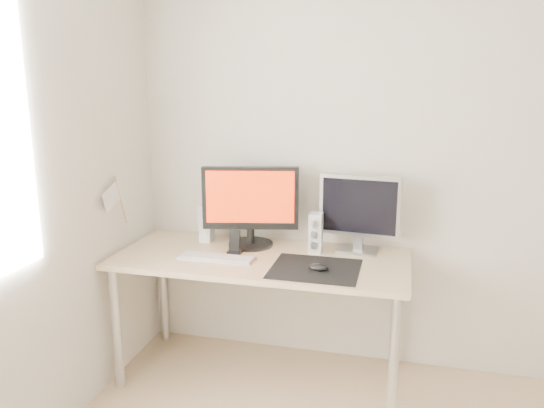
{
  "coord_description": "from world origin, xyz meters",
  "views": [
    {
      "loc": [
        -0.19,
        -1.28,
        1.67
      ],
      "look_at": [
        -0.89,
        1.46,
        1.01
      ],
      "focal_mm": 35.0,
      "sensor_mm": 36.0,
      "label": 1
    }
  ],
  "objects_px": {
    "speaker_left": "(206,223)",
    "mouse": "(318,267)",
    "desk": "(261,270)",
    "main_monitor": "(250,203)",
    "keyboard": "(217,258)",
    "second_monitor": "(360,210)",
    "speaker_right": "(316,233)",
    "phone_dock": "(235,247)"
  },
  "relations": [
    {
      "from": "speaker_left",
      "to": "mouse",
      "type": "bearing_deg",
      "value": -25.18
    },
    {
      "from": "desk",
      "to": "main_monitor",
      "type": "height_order",
      "value": "main_monitor"
    },
    {
      "from": "keyboard",
      "to": "second_monitor",
      "type": "bearing_deg",
      "value": 23.59
    },
    {
      "from": "speaker_right",
      "to": "second_monitor",
      "type": "bearing_deg",
      "value": 16.75
    },
    {
      "from": "main_monitor",
      "to": "second_monitor",
      "type": "relative_size",
      "value": 1.21
    },
    {
      "from": "speaker_right",
      "to": "main_monitor",
      "type": "bearing_deg",
      "value": 177.0
    },
    {
      "from": "main_monitor",
      "to": "phone_dock",
      "type": "height_order",
      "value": "main_monitor"
    },
    {
      "from": "speaker_left",
      "to": "keyboard",
      "type": "distance_m",
      "value": 0.35
    },
    {
      "from": "mouse",
      "to": "main_monitor",
      "type": "xyz_separation_m",
      "value": [
        -0.45,
        0.32,
        0.23
      ]
    },
    {
      "from": "main_monitor",
      "to": "keyboard",
      "type": "height_order",
      "value": "main_monitor"
    },
    {
      "from": "main_monitor",
      "to": "speaker_left",
      "type": "bearing_deg",
      "value": 175.55
    },
    {
      "from": "mouse",
      "to": "second_monitor",
      "type": "relative_size",
      "value": 0.22
    },
    {
      "from": "desk",
      "to": "keyboard",
      "type": "xyz_separation_m",
      "value": [
        -0.22,
        -0.1,
        0.09
      ]
    },
    {
      "from": "main_monitor",
      "to": "keyboard",
      "type": "distance_m",
      "value": 0.38
    },
    {
      "from": "mouse",
      "to": "desk",
      "type": "relative_size",
      "value": 0.06
    },
    {
      "from": "mouse",
      "to": "keyboard",
      "type": "bearing_deg",
      "value": 174.59
    },
    {
      "from": "desk",
      "to": "keyboard",
      "type": "distance_m",
      "value": 0.26
    },
    {
      "from": "speaker_right",
      "to": "phone_dock",
      "type": "height_order",
      "value": "speaker_right"
    },
    {
      "from": "desk",
      "to": "main_monitor",
      "type": "xyz_separation_m",
      "value": [
        -0.11,
        0.17,
        0.33
      ]
    },
    {
      "from": "mouse",
      "to": "main_monitor",
      "type": "distance_m",
      "value": 0.6
    },
    {
      "from": "desk",
      "to": "phone_dock",
      "type": "xyz_separation_m",
      "value": [
        -0.15,
        0.01,
        0.12
      ]
    },
    {
      "from": "mouse",
      "to": "desk",
      "type": "bearing_deg",
      "value": 155.85
    },
    {
      "from": "main_monitor",
      "to": "desk",
      "type": "bearing_deg",
      "value": -57.44
    },
    {
      "from": "mouse",
      "to": "main_monitor",
      "type": "bearing_deg",
      "value": 144.44
    },
    {
      "from": "main_monitor",
      "to": "second_monitor",
      "type": "distance_m",
      "value": 0.62
    },
    {
      "from": "mouse",
      "to": "phone_dock",
      "type": "height_order",
      "value": "phone_dock"
    },
    {
      "from": "phone_dock",
      "to": "speaker_right",
      "type": "bearing_deg",
      "value": 17.84
    },
    {
      "from": "desk",
      "to": "speaker_left",
      "type": "bearing_deg",
      "value": 153.93
    },
    {
      "from": "mouse",
      "to": "phone_dock",
      "type": "distance_m",
      "value": 0.52
    },
    {
      "from": "speaker_left",
      "to": "speaker_right",
      "type": "distance_m",
      "value": 0.67
    },
    {
      "from": "desk",
      "to": "speaker_right",
      "type": "height_order",
      "value": "speaker_right"
    },
    {
      "from": "main_monitor",
      "to": "speaker_left",
      "type": "height_order",
      "value": "main_monitor"
    },
    {
      "from": "speaker_right",
      "to": "keyboard",
      "type": "xyz_separation_m",
      "value": [
        -0.5,
        -0.25,
        -0.11
      ]
    },
    {
      "from": "keyboard",
      "to": "mouse",
      "type": "bearing_deg",
      "value": -5.41
    },
    {
      "from": "speaker_left",
      "to": "speaker_right",
      "type": "bearing_deg",
      "value": -3.61
    },
    {
      "from": "speaker_left",
      "to": "desk",
      "type": "bearing_deg",
      "value": -26.07
    },
    {
      "from": "second_monitor",
      "to": "phone_dock",
      "type": "xyz_separation_m",
      "value": [
        -0.66,
        -0.21,
        -0.2
      ]
    },
    {
      "from": "second_monitor",
      "to": "phone_dock",
      "type": "bearing_deg",
      "value": -162.54
    },
    {
      "from": "second_monitor",
      "to": "desk",
      "type": "bearing_deg",
      "value": -156.84
    },
    {
      "from": "desk",
      "to": "second_monitor",
      "type": "xyz_separation_m",
      "value": [
        0.51,
        0.22,
        0.32
      ]
    },
    {
      "from": "main_monitor",
      "to": "speaker_right",
      "type": "relative_size",
      "value": 2.42
    },
    {
      "from": "main_monitor",
      "to": "speaker_right",
      "type": "height_order",
      "value": "main_monitor"
    }
  ]
}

